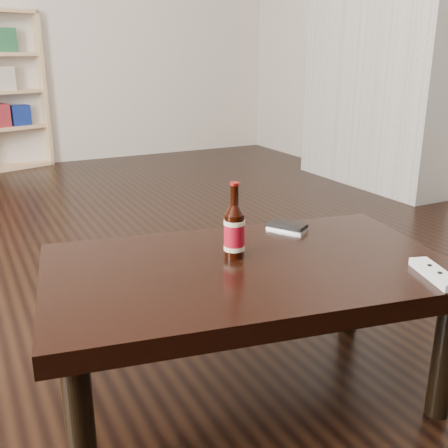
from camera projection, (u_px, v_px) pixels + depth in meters
name	position (u px, v px, depth m)	size (l,w,h in m)	color
floor	(69.00, 338.00, 1.74)	(5.00, 6.00, 0.01)	black
coffee_table	(248.00, 282.00, 1.35)	(1.11, 0.77, 0.38)	black
beer_bottle	(234.00, 231.00, 1.36)	(0.06, 0.06, 0.20)	black
phone	(288.00, 227.00, 1.59)	(0.11, 0.13, 0.02)	#BABABD
remote	(435.00, 274.00, 1.25)	(0.10, 0.18, 0.02)	silver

